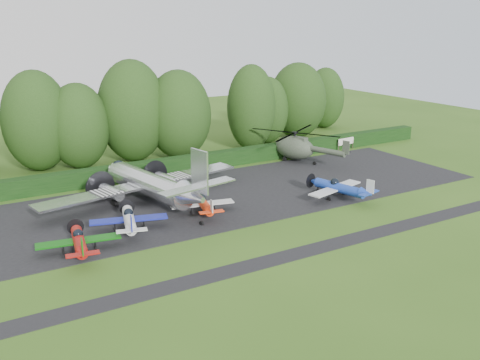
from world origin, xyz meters
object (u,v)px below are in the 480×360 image
helicopter (295,146)px  transport_plane (150,184)px  light_plane_blue (339,188)px  sign_board (346,142)px  light_plane_red (79,241)px  light_plane_orange (203,204)px  light_plane_white (129,219)px

helicopter → transport_plane: bearing=-147.0°
light_plane_blue → sign_board: bearing=61.6°
light_plane_red → light_plane_orange: bearing=5.2°
light_plane_orange → light_plane_white: bearing=173.0°
light_plane_red → light_plane_white: (5.12, 2.60, 0.03)m
sign_board → light_plane_red: bearing=-153.5°
transport_plane → light_plane_red: 13.08m
transport_plane → light_plane_blue: size_ratio=2.92×
light_plane_red → light_plane_orange: light_plane_red is taller
light_plane_orange → transport_plane: bearing=109.0°
light_plane_red → light_plane_white: bearing=17.8°
sign_board → light_plane_orange: bearing=-150.6°
light_plane_orange → light_plane_blue: bearing=-24.5°
transport_plane → light_plane_white: transport_plane is taller
light_plane_white → light_plane_blue: size_ratio=0.92×
light_plane_white → helicopter: (27.51, 12.70, 1.05)m
light_plane_red → sign_board: size_ratio=2.28×
transport_plane → helicopter: bearing=27.0°
transport_plane → sign_board: 34.39m
light_plane_red → light_plane_blue: bearing=-9.0°
light_plane_white → light_plane_red: bearing=-168.2°
transport_plane → light_plane_red: (-9.56, -8.87, -0.99)m
light_plane_orange → light_plane_red: bearing=-177.7°
light_plane_red → sign_board: bearing=12.2°
light_plane_orange → light_plane_blue: size_ratio=0.83×
helicopter → sign_board: bearing=26.0°
light_plane_orange → sign_board: 33.00m
light_plane_orange → light_plane_blue: light_plane_blue is taller
light_plane_orange → helicopter: size_ratio=0.45×
light_plane_red → helicopter: helicopter is taller
light_plane_red → sign_board: 46.19m
light_plane_red → light_plane_blue: (27.42, 0.11, 0.13)m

